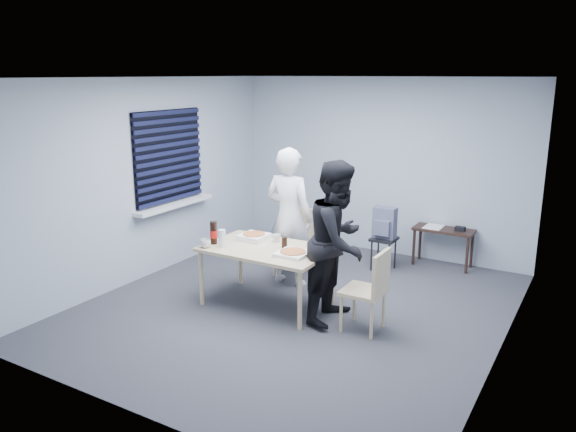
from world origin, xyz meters
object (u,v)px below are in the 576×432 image
Objects in this scene: person_white at (289,217)px; side_table at (444,234)px; dining_table at (267,253)px; chair_right at (371,285)px; mug_b at (277,238)px; chair_far at (295,236)px; person_black at (338,242)px; soda_bottle at (214,233)px; backpack at (384,223)px; mug_a at (205,243)px; stool at (384,245)px.

person_white reaches higher than side_table.
dining_table is 1.61× the size of chair_right.
person_white is 17.70× the size of mug_b.
chair_far is 0.56m from person_white.
mug_b is (-0.89, 0.18, -0.14)m from person_black.
mug_b is 0.37× the size of soda_bottle.
side_table is (0.53, 2.32, -0.42)m from person_black.
person_white is 4.16× the size of backpack.
dining_table is 0.28m from mug_b.
chair_right is 8.90× the size of mug_b.
mug_a is (-1.48, -0.43, -0.14)m from person_black.
soda_bottle is (-2.02, -2.58, 0.36)m from side_table.
dining_table is at bearing 94.75° from person_black.
person_black reaches higher than stool.
stool is (-0.13, 1.76, -0.54)m from person_black.
mug_a reaches higher than mug_b.
dining_table is 1.75× the size of side_table.
person_black is at bearing 146.75° from person_white.
soda_bottle is at bearing -163.30° from dining_table.
chair_far is 1.00× the size of chair_right.
mug_a is at bearing -149.76° from dining_table.
mug_b is at bearing -115.57° from stool.
person_white is 1.00× the size of person_black.
mug_a reaches higher than dining_table.
stool is 1.80m from mug_b.
person_white is at bearing 65.88° from mug_a.
person_white is 1.04m from soda_bottle.
mug_b is at bearing 102.30° from person_white.
chair_right is at bearing -91.93° from side_table.
backpack is (-0.66, -0.57, 0.20)m from side_table.
person_black is 1.51m from soda_bottle.
person_black is (0.99, -0.65, 0.00)m from person_white.
soda_bottle reaches higher than mug_a.
person_white reaches higher than chair_far.
dining_table is 2.78m from side_table.
mug_b is at bearing 95.30° from dining_table.
person_white is at bearing 151.68° from chair_right.
stool is (0.86, 1.11, -0.54)m from person_white.
chair_right is 1.98m from stool.
chair_right is (1.58, -1.17, 0.00)m from chair_far.
chair_far is 2.10m from side_table.
stool is 1.08× the size of backpack.
soda_bottle is (-1.35, -2.02, 0.48)m from stool.
mug_b is (-1.42, -2.14, 0.28)m from side_table.
soda_bottle is at bearing -176.08° from chair_right.
side_table is (1.40, 2.39, -0.17)m from dining_table.
person_black is 14.39× the size of mug_a.
mug_a is 1.23× the size of mug_b.
chair_far is at bearing 76.90° from mug_a.
stool is at bearing 58.52° from mug_a.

